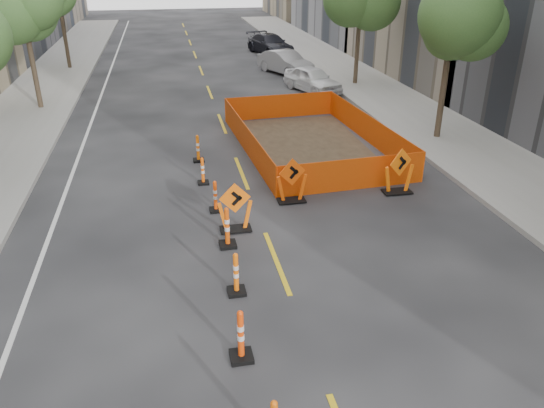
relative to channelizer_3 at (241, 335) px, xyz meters
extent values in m
plane|color=black|center=(1.37, -0.71, -0.55)|extent=(140.00, 140.00, 0.00)
cube|color=gray|center=(10.37, 11.29, -0.48)|extent=(4.00, 90.00, 0.15)
cylinder|color=#382B1E|center=(-7.03, 19.29, 1.02)|extent=(0.24, 0.24, 3.15)
sphere|color=#336029|center=(-7.03, 19.29, 4.00)|extent=(2.80, 2.80, 2.80)
cylinder|color=#382B1E|center=(-7.03, 29.29, 1.02)|extent=(0.24, 0.24, 3.15)
cylinder|color=#382B1E|center=(9.77, 11.29, 1.02)|extent=(0.24, 0.24, 3.15)
sphere|color=#336029|center=(9.77, 11.29, 4.00)|extent=(2.80, 2.80, 2.80)
cylinder|color=#382B1E|center=(9.77, 21.29, 1.02)|extent=(0.24, 0.24, 3.15)
sphere|color=#336029|center=(9.77, 21.29, 4.00)|extent=(2.80, 2.80, 2.80)
imported|color=white|center=(6.95, 20.35, 0.12)|extent=(2.88, 4.26, 1.35)
imported|color=#96959A|center=(6.53, 25.24, 0.15)|extent=(3.10, 4.51, 1.41)
imported|color=black|center=(6.99, 32.49, 0.17)|extent=(3.31, 5.31, 1.44)
camera|label=1|loc=(-0.98, -7.80, 6.45)|focal=35.00mm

